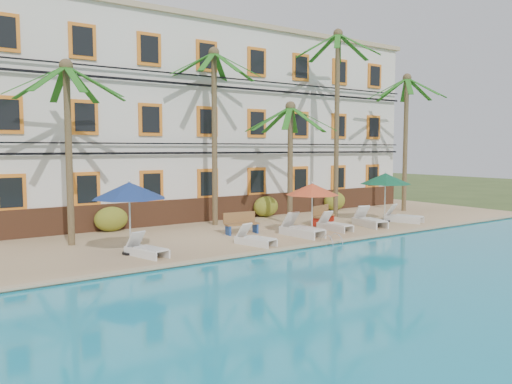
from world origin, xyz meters
TOP-DOWN VIEW (x-y plane):
  - ground at (0.00, 0.00)m, footprint 100.00×100.00m
  - pool_deck at (0.00, 5.00)m, footprint 30.00×12.00m
  - swimming_pool at (0.00, -7.00)m, footprint 26.00×12.00m
  - pool_coping at (0.00, -0.90)m, footprint 30.00×0.35m
  - hotel_building at (0.00, 9.98)m, footprint 25.40×6.44m
  - palm_a at (-8.84, 4.38)m, footprint 4.43×4.43m
  - palm_b at (-1.82, 5.66)m, footprint 4.43×4.43m
  - palm_c at (1.32, 3.85)m, footprint 4.43×4.43m
  - palm_d at (5.02, 4.54)m, footprint 4.43×4.43m
  - palm_e at (10.11, 4.11)m, footprint 4.43×4.43m
  - shrub_left at (-6.58, 6.60)m, footprint 1.50×0.90m
  - shrub_mid at (1.86, 6.60)m, footprint 1.50×0.90m
  - shrub_right at (6.89, 6.60)m, footprint 1.50×0.90m
  - umbrella_blue at (-7.58, 1.53)m, footprint 2.59×2.59m
  - umbrella_red at (0.21, 0.94)m, footprint 2.26×2.26m
  - umbrella_green at (5.74, 1.76)m, footprint 2.51×2.51m
  - lounger_a at (-7.28, 0.88)m, footprint 1.07×1.83m
  - lounger_b at (-3.09, 0.43)m, footprint 1.01×1.78m
  - lounger_c at (-0.39, 0.92)m, footprint 0.94×2.13m
  - lounger_d at (1.78, 1.22)m, footprint 0.66×1.76m
  - lounger_e at (3.96, 1.14)m, footprint 1.10×2.08m
  - lounger_f at (6.35, 1.13)m, footprint 1.23×1.98m
  - bench_left at (-2.16, 2.83)m, footprint 1.55×0.66m
  - bench_right at (2.42, 2.75)m, footprint 1.57×0.94m
  - pool_ladder at (-0.46, -1.00)m, footprint 0.54×0.74m

SIDE VIEW (x-z plane):
  - ground at x=0.00m, z-range 0.00..0.00m
  - swimming_pool at x=0.00m, z-range 0.00..0.20m
  - pool_deck at x=0.00m, z-range 0.00..0.25m
  - pool_ladder at x=-0.46m, z-range -0.12..0.62m
  - pool_coping at x=0.00m, z-range 0.25..0.31m
  - lounger_b at x=-3.09m, z-range 0.11..0.91m
  - lounger_a at x=-7.28m, z-range 0.11..0.92m
  - lounger_d at x=1.78m, z-range 0.10..0.93m
  - lounger_f at x=6.35m, z-range 0.10..0.98m
  - lounger_e at x=3.96m, z-range 0.09..1.02m
  - lounger_c at x=-0.39m, z-range 0.08..1.05m
  - bench_left at x=-2.16m, z-range 0.26..1.18m
  - bench_right at x=2.42m, z-range 0.26..1.18m
  - shrub_left at x=-6.58m, z-range 0.25..1.35m
  - shrub_mid at x=1.86m, z-range 0.25..1.35m
  - shrub_right at x=6.89m, z-range 0.25..1.35m
  - umbrella_red at x=0.21m, z-range 1.05..3.31m
  - umbrella_green at x=5.74m, z-range 1.14..3.65m
  - umbrella_blue at x=-7.58m, z-range 1.17..3.75m
  - palm_c at x=1.32m, z-range 1.21..7.12m
  - palm_a at x=-8.84m, z-range 1.31..8.28m
  - hotel_building at x=0.00m, z-range 0.26..10.49m
  - palm_e at x=10.11m, z-range 1.39..9.38m
  - palm_b at x=-1.82m, z-range 1.42..9.83m
  - palm_d at x=5.02m, z-range 1.52..11.45m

